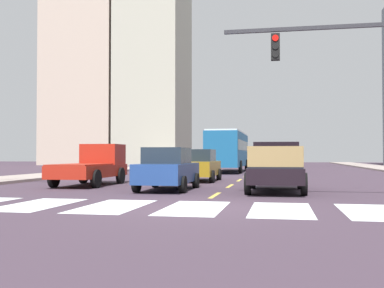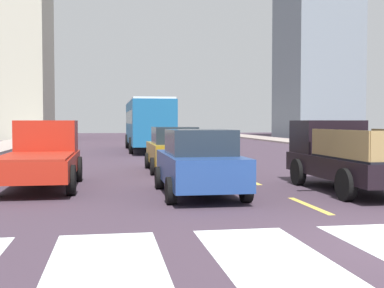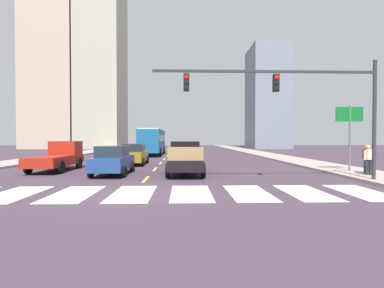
{
  "view_description": "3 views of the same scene",
  "coord_description": "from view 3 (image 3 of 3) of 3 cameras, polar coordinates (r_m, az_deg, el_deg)",
  "views": [
    {
      "loc": [
        2.27,
        -12.3,
        1.43
      ],
      "look_at": [
        -1.91,
        9.74,
        1.95
      ],
      "focal_mm": 43.56,
      "sensor_mm": 36.0,
      "label": 1
    },
    {
      "loc": [
        -4.52,
        -6.89,
        1.92
      ],
      "look_at": [
        -1.47,
        11.59,
        1.09
      ],
      "focal_mm": 47.29,
      "sensor_mm": 36.0,
      "label": 2
    },
    {
      "loc": [
        1.98,
        -11.44,
        2.16
      ],
      "look_at": [
        2.66,
        11.15,
        1.72
      ],
      "focal_mm": 27.3,
      "sensor_mm": 36.0,
      "label": 3
    }
  ],
  "objects": [
    {
      "name": "lane_dash_5",
      "position": [
        40.55,
        -4.53,
        -1.94
      ],
      "size": [
        0.16,
        2.4,
        0.01
      ],
      "primitive_type": "cube",
      "color": "#E2C249",
      "rests_on": "ground"
    },
    {
      "name": "traffic_signal_gantry",
      "position": [
        15.35,
        20.64,
        8.95
      ],
      "size": [
        10.97,
        0.27,
        6.0
      ],
      "color": "#2D2D33",
      "rests_on": "ground"
    },
    {
      "name": "crosswalk_stripe_5",
      "position": [
        11.65,
        -0.2,
        -9.56
      ],
      "size": [
        1.57,
        3.55,
        0.01
      ],
      "primitive_type": "cube",
      "color": "silver",
      "rests_on": "ground"
    },
    {
      "name": "sedan_near_left",
      "position": [
        18.0,
        -15.19,
        -3.07
      ],
      "size": [
        2.02,
        4.4,
        1.72
      ],
      "rotation": [
        0.0,
        0.0,
        0.01
      ],
      "color": "navy",
      "rests_on": "ground"
    },
    {
      "name": "lane_dash_7",
      "position": [
        50.53,
        -3.98,
        -1.33
      ],
      "size": [
        0.16,
        2.4,
        0.01
      ],
      "primitive_type": "cube",
      "color": "#E2C249",
      "rests_on": "ground"
    },
    {
      "name": "city_bus",
      "position": [
        38.01,
        -7.71,
        0.79
      ],
      "size": [
        2.72,
        10.8,
        3.32
      ],
      "rotation": [
        0.0,
        0.0,
        0.03
      ],
      "color": "#19598B",
      "rests_on": "ground"
    },
    {
      "name": "block_mid_left",
      "position": [
        65.48,
        14.53,
        8.64
      ],
      "size": [
        7.73,
        9.96,
        21.55
      ],
      "primitive_type": "cube",
      "color": "gray",
      "rests_on": "ground"
    },
    {
      "name": "crosswalk_stripe_6",
      "position": [
        11.93,
        10.98,
        -9.33
      ],
      "size": [
        1.57,
        3.55,
        0.01
      ],
      "primitive_type": "cube",
      "color": "silver",
      "rests_on": "ground"
    },
    {
      "name": "lane_dash_4",
      "position": [
        35.56,
        -4.92,
        -2.37
      ],
      "size": [
        0.16,
        2.4,
        0.01
      ],
      "primitive_type": "cube",
      "color": "#E2C249",
      "rests_on": "ground"
    },
    {
      "name": "sedan_mid",
      "position": [
        24.28,
        -11.27,
        -1.98
      ],
      "size": [
        2.02,
        4.4,
        1.72
      ],
      "rotation": [
        0.0,
        0.0,
        -0.02
      ],
      "color": "olive",
      "rests_on": "ground"
    },
    {
      "name": "direction_sign_green",
      "position": [
        20.46,
        28.41,
        3.42
      ],
      "size": [
        1.7,
        0.12,
        4.2
      ],
      "color": "slate",
      "rests_on": "ground"
    },
    {
      "name": "lane_dash_2",
      "position": [
        25.61,
        -6.17,
        -3.73
      ],
      "size": [
        0.16,
        2.4,
        0.01
      ],
      "primitive_type": "cube",
      "color": "#E2C249",
      "rests_on": "ground"
    },
    {
      "name": "crosswalk_stripe_8",
      "position": [
        13.67,
        30.21,
        -8.12
      ],
      "size": [
        1.57,
        3.55,
        0.01
      ],
      "primitive_type": "cube",
      "color": "silver",
      "rests_on": "ground"
    },
    {
      "name": "pedestrian_walking",
      "position": [
        19.56,
        30.99,
        -2.11
      ],
      "size": [
        0.53,
        0.34,
        1.64
      ],
      "rotation": [
        0.0,
        0.0,
        1.32
      ],
      "color": "#1C2B29",
      "rests_on": "sidewalk_right"
    },
    {
      "name": "lane_dash_6",
      "position": [
        45.54,
        -4.22,
        -1.6
      ],
      "size": [
        0.16,
        2.4,
        0.01
      ],
      "primitive_type": "cube",
      "color": "#E2C249",
      "rests_on": "ground"
    },
    {
      "name": "pickup_stakebed",
      "position": [
        17.96,
        -1.33,
        -2.8
      ],
      "size": [
        2.18,
        5.2,
        1.96
      ],
      "rotation": [
        0.0,
        0.0,
        0.02
      ],
      "color": "black",
      "rests_on": "ground"
    },
    {
      "name": "ground_plane",
      "position": [
        11.81,
        -11.5,
        -9.46
      ],
      "size": [
        160.0,
        160.0,
        0.0
      ],
      "primitive_type": "plane",
      "color": "#3F303E"
    },
    {
      "name": "pickup_dark",
      "position": [
        21.8,
        -24.58,
        -2.25
      ],
      "size": [
        2.18,
        5.2,
        1.96
      ],
      "rotation": [
        0.0,
        0.0,
        -0.03
      ],
      "color": "#A72214",
      "rests_on": "ground"
    },
    {
      "name": "lane_dash_1",
      "position": [
        20.65,
        -7.25,
        -4.89
      ],
      "size": [
        0.16,
        2.4,
        0.01
      ],
      "primitive_type": "cube",
      "color": "#E2C249",
      "rests_on": "ground"
    },
    {
      "name": "sidewalk_left",
      "position": [
        32.89,
        -27.93,
        -2.65
      ],
      "size": [
        3.5,
        110.0,
        0.15
      ],
      "primitive_type": "cube",
      "color": "#A19189",
      "rests_on": "ground"
    },
    {
      "name": "crosswalk_stripe_3",
      "position": [
        12.4,
        -22.1,
        -8.99
      ],
      "size": [
        1.57,
        3.55,
        0.01
      ],
      "primitive_type": "cube",
      "color": "silver",
      "rests_on": "ground"
    },
    {
      "name": "crosswalk_stripe_7",
      "position": [
        12.62,
        21.27,
        -8.81
      ],
      "size": [
        1.57,
        3.55,
        0.01
      ],
      "primitive_type": "cube",
      "color": "silver",
      "rests_on": "ground"
    },
    {
      "name": "crosswalk_stripe_2",
      "position": [
        13.36,
        -31.42,
        -8.35
      ],
      "size": [
        1.57,
        3.55,
        0.01
      ],
      "primitive_type": "cube",
      "color": "silver",
      "rests_on": "ground"
    },
    {
      "name": "crosswalk_stripe_4",
      "position": [
        11.81,
        -11.5,
        -9.44
      ],
      "size": [
        1.57,
        3.55,
        0.01
      ],
      "primitive_type": "cube",
      "color": "silver",
      "rests_on": "ground"
    },
    {
      "name": "lane_dash_0",
      "position": [
        15.72,
        -9.01,
        -6.8
      ],
      "size": [
        0.16,
        2.4,
        0.01
      ],
      "primitive_type": "cube",
      "color": "#E2C249",
      "rests_on": "ground"
    },
    {
      "name": "tower_tall_centre",
      "position": [
        71.68,
        -17.22,
        23.23
      ],
      "size": [
        8.86,
        11.6,
        58.41
      ],
      "primitive_type": "cube",
      "color": "#ADAC99",
      "rests_on": "ground"
    },
    {
      "name": "pedestrian_waiting",
      "position": [
        18.73,
        31.24,
        -2.25
      ],
      "size": [
        0.53,
        0.34,
        1.64
      ],
      "rotation": [
        0.0,
        0.0,
        -2.49
      ],
      "color": "#23262B",
      "rests_on": "sidewalk_right"
    },
    {
      "name": "sidewalk_right",
      "position": [
        31.34,
        17.96,
        -2.76
      ],
      "size": [
        3.5,
        110.0,
        0.15
      ],
      "primitive_type": "cube",
      "color": "#A19189",
      "rests_on": "ground"
    },
    {
      "name": "block_low_left",
      "position": [
        70.03,
        -25.66,
        13.43
      ],
      "size": [
        10.51,
        8.46,
        34.45
      ],
      "primitive_type": "cube",
      "color": "#BBA795",
      "rests_on": "ground"
    },
    {
      "name": "lane_dash_3",
      "position": [
        30.58,
        -5.45,
        -2.94
      ],
      "size": [
        0.16,
        2.4,
        0.01
      ],
      "primitive_type": "cube",
      "color": "#E2C249",
      "rests_on": "ground"
    }
  ]
}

